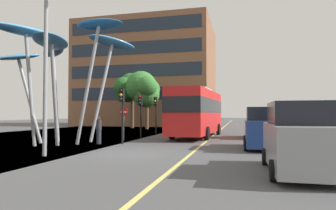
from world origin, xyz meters
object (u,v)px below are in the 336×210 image
object	(u,v)px
traffic_light_kerb_far	(140,106)
street_lamp	(53,43)
car_parked_mid	(262,129)
traffic_light_kerb_near	(122,104)
no_entry_sign	(124,118)
leaf_sculpture	(61,50)
traffic_light_island_mid	(156,107)
car_parked_far	(259,125)
pedestrian	(99,130)
car_parked_near	(298,140)
red_bus	(197,110)

from	to	relation	value
traffic_light_kerb_far	street_lamp	distance (m)	10.48
traffic_light_kerb_far	car_parked_mid	xyz separation A→B (m)	(8.55, -5.07, -1.37)
traffic_light_kerb_near	no_entry_sign	world-z (taller)	traffic_light_kerb_near
leaf_sculpture	traffic_light_kerb_near	xyz separation A→B (m)	(3.89, 0.48, -3.38)
leaf_sculpture	traffic_light_kerb_far	world-z (taller)	leaf_sculpture
traffic_light_island_mid	car_parked_far	distance (m)	9.50
pedestrian	car_parked_far	bearing A→B (deg)	35.22
car_parked_mid	traffic_light_kerb_near	bearing A→B (deg)	177.55
traffic_light_kerb_far	car_parked_far	bearing A→B (deg)	13.12
street_lamp	no_entry_sign	distance (m)	8.76
car_parked_mid	no_entry_sign	distance (m)	9.54
pedestrian	street_lamp	bearing A→B (deg)	-85.31
leaf_sculpture	pedestrian	distance (m)	5.57
car_parked_near	pedestrian	size ratio (longest dim) A/B	2.61
traffic_light_kerb_far	leaf_sculpture	bearing A→B (deg)	-123.52
car_parked_mid	street_lamp	distance (m)	11.15
leaf_sculpture	car_parked_far	size ratio (longest dim) A/B	2.31
car_parked_mid	no_entry_sign	size ratio (longest dim) A/B	1.79
red_bus	street_lamp	world-z (taller)	street_lamp
traffic_light_island_mid	car_parked_mid	size ratio (longest dim) A/B	0.84
leaf_sculpture	car_parked_far	distance (m)	15.02
traffic_light_island_mid	pedestrian	xyz separation A→B (m)	(-0.82, -9.67, -1.63)
pedestrian	no_entry_sign	world-z (taller)	no_entry_sign
car_parked_mid	pedestrian	distance (m)	9.54
car_parked_far	leaf_sculpture	bearing A→B (deg)	-149.39
traffic_light_island_mid	red_bus	bearing A→B (deg)	-32.93
red_bus	car_parked_near	xyz separation A→B (m)	(5.11, -13.61, -1.07)
leaf_sculpture	street_lamp	distance (m)	5.80
car_parked_near	pedestrian	xyz separation A→B (m)	(-10.16, 6.69, -0.20)
no_entry_sign	leaf_sculpture	bearing A→B (deg)	-133.42
street_lamp	leaf_sculpture	bearing A→B (deg)	120.22
traffic_light_kerb_far	traffic_light_island_mid	distance (m)	4.81
street_lamp	pedestrian	world-z (taller)	street_lamp
traffic_light_island_mid	car_parked_far	bearing A→B (deg)	-17.03
car_parked_far	traffic_light_island_mid	bearing A→B (deg)	162.97
street_lamp	no_entry_sign	world-z (taller)	street_lamp
traffic_light_kerb_near	street_lamp	size ratio (longest dim) A/B	0.43
red_bus	pedestrian	xyz separation A→B (m)	(-5.06, -6.92, -1.27)
car_parked_near	traffic_light_island_mid	bearing A→B (deg)	119.74
street_lamp	traffic_light_kerb_near	bearing A→B (deg)	79.50
red_bus	street_lamp	xyz separation A→B (m)	(-4.62, -12.20, 2.86)
red_bus	traffic_light_island_mid	world-z (taller)	red_bus
traffic_light_kerb_near	car_parked_far	xyz separation A→B (m)	(8.36, 6.77, -1.43)
red_bus	car_parked_near	world-z (taller)	red_bus
traffic_light_kerb_near	red_bus	bearing A→B (deg)	61.91
traffic_light_kerb_near	car_parked_near	xyz separation A→B (m)	(8.72, -6.84, -1.42)
red_bus	pedestrian	world-z (taller)	red_bus
street_lamp	pedestrian	distance (m)	6.72
leaf_sculpture	car_parked_far	world-z (taller)	leaf_sculpture
traffic_light_kerb_near	traffic_light_island_mid	bearing A→B (deg)	93.74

